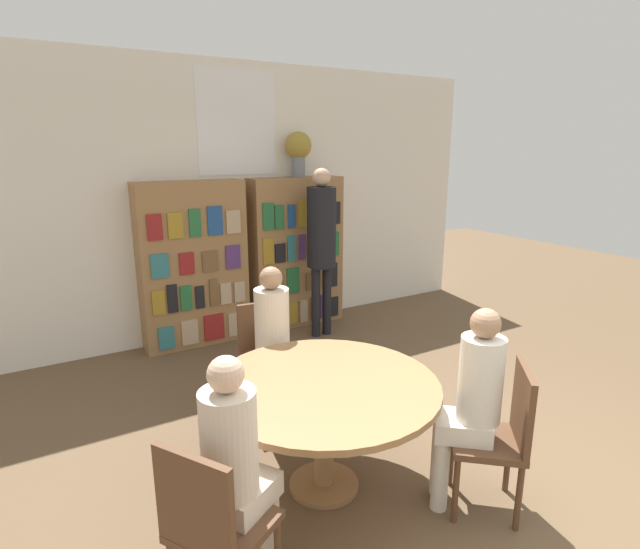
{
  "coord_description": "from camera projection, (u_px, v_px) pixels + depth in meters",
  "views": [
    {
      "loc": [
        -2.12,
        -1.33,
        2.1
      ],
      "look_at": [
        -0.02,
        2.18,
        1.05
      ],
      "focal_mm": 28.0,
      "sensor_mm": 36.0,
      "label": 1
    }
  ],
  "objects": [
    {
      "name": "seated_reader_left",
      "position": [
        274.0,
        337.0,
        3.75
      ],
      "size": [
        0.29,
        0.38,
        1.25
      ],
      "rotation": [
        0.0,
        0.0,
        -3.24
      ],
      "color": "beige",
      "rests_on": "ground_plane"
    },
    {
      "name": "wall_back",
      "position": [
        239.0,
        201.0,
        5.63
      ],
      "size": [
        6.4,
        0.07,
        3.0
      ],
      "color": "silver",
      "rests_on": "ground_plane"
    },
    {
      "name": "chair_far_side",
      "position": [
        501.0,
        431.0,
        2.87
      ],
      "size": [
        0.56,
        0.56,
        0.9
      ],
      "rotation": [
        0.0,
        0.0,
        0.85
      ],
      "color": "brown",
      "rests_on": "ground_plane"
    },
    {
      "name": "librarian_standing",
      "position": [
        321.0,
        235.0,
        5.46
      ],
      "size": [
        0.32,
        0.59,
        1.88
      ],
      "color": "black",
      "rests_on": "ground_plane"
    },
    {
      "name": "ground_plane",
      "position": [
        532.0,
        549.0,
        2.68
      ],
      "size": [
        16.0,
        16.0,
        0.0
      ],
      "primitive_type": "plane",
      "color": "brown"
    },
    {
      "name": "flower_vase",
      "position": [
        298.0,
        149.0,
        5.66
      ],
      "size": [
        0.3,
        0.3,
        0.51
      ],
      "color": "slate",
      "rests_on": "bookshelf_right"
    },
    {
      "name": "bookshelf_left",
      "position": [
        194.0,
        265.0,
        5.31
      ],
      "size": [
        1.12,
        0.34,
        1.76
      ],
      "color": "olive",
      "rests_on": "ground_plane"
    },
    {
      "name": "chair_left_side",
      "position": [
        267.0,
        353.0,
        3.96
      ],
      "size": [
        0.44,
        0.44,
        0.9
      ],
      "rotation": [
        0.0,
        0.0,
        -3.24
      ],
      "color": "brown",
      "rests_on": "ground_plane"
    },
    {
      "name": "bookshelf_right",
      "position": [
        296.0,
        253.0,
        5.93
      ],
      "size": [
        1.12,
        0.34,
        1.76
      ],
      "color": "olive",
      "rests_on": "ground_plane"
    },
    {
      "name": "seated_reader_right",
      "position": [
        471.0,
        398.0,
        2.86
      ],
      "size": [
        0.4,
        0.4,
        1.24
      ],
      "rotation": [
        0.0,
        0.0,
        0.85
      ],
      "color": "silver",
      "rests_on": "ground_plane"
    },
    {
      "name": "chair_near_camera",
      "position": [
        213.0,
        523.0,
        2.17
      ],
      "size": [
        0.55,
        0.55,
        0.9
      ],
      "rotation": [
        0.0,
        0.0,
        -1.04
      ],
      "color": "brown",
      "rests_on": "ground_plane"
    },
    {
      "name": "seated_reader_back",
      "position": [
        237.0,
        462.0,
        2.28
      ],
      "size": [
        0.41,
        0.38,
        1.24
      ],
      "rotation": [
        0.0,
        0.0,
        -1.04
      ],
      "color": "beige",
      "rests_on": "ground_plane"
    },
    {
      "name": "reading_table",
      "position": [
        324.0,
        397.0,
        3.02
      ],
      "size": [
        1.4,
        1.4,
        0.72
      ],
      "color": "olive",
      "rests_on": "ground_plane"
    }
  ]
}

